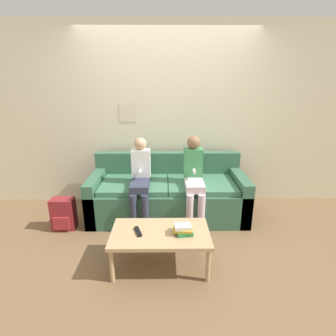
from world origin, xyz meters
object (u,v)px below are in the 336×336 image
Objects in this scene: person_left at (140,178)px; tv_remote at (138,231)px; coffee_table at (160,235)px; couch at (168,195)px; person_right at (194,176)px; backpack at (63,214)px.

person_left is 0.93m from tv_remote.
couch is at bearing 85.48° from coffee_table.
backpack is at bearing -173.93° from person_right.
person_right is at bearing -31.05° from couch.
person_left is at bearing 9.96° from backpack.
couch is 0.52m from person_right.
backpack is at bearing 125.40° from tv_remote.
person_left is (-0.35, -0.20, 0.33)m from couch.
couch reaches higher than backpack.
couch is 1.10m from coffee_table.
tv_remote is 1.26m from backpack.
coffee_table is 5.58× the size of tv_remote.
tv_remote is (0.05, -0.89, -0.23)m from person_left.
couch is 1.14m from tv_remote.
person_left is 6.41× the size of tv_remote.
person_left reaches higher than tv_remote.
couch is at bearing 148.95° from person_right.
coffee_table is at bearing -94.52° from couch.
person_left is (-0.27, 0.89, 0.28)m from coffee_table.
person_left reaches higher than couch.
person_right is (0.33, -0.20, 0.35)m from couch.
person_right reaches higher than person_left.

